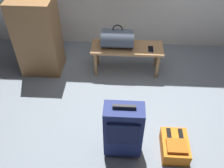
# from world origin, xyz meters

# --- Properties ---
(ground_plane) EXTENTS (6.60, 6.60, 0.00)m
(ground_plane) POSITION_xyz_m (0.00, 0.00, 0.00)
(ground_plane) COLOR slate
(bench) EXTENTS (1.00, 0.36, 0.42)m
(bench) POSITION_xyz_m (-0.14, 0.82, 0.36)
(bench) COLOR #A87A4C
(bench) RESTS_ON ground
(duffel_bag_slate) EXTENTS (0.44, 0.26, 0.34)m
(duffel_bag_slate) POSITION_xyz_m (-0.28, 0.82, 0.55)
(duffel_bag_slate) COLOR #475160
(duffel_bag_slate) RESTS_ON bench
(cell_phone) EXTENTS (0.07, 0.14, 0.01)m
(cell_phone) POSITION_xyz_m (0.18, 0.77, 0.43)
(cell_phone) COLOR #191E4C
(cell_phone) RESTS_ON bench
(suitcase_upright_navy) EXTENTS (0.39, 0.23, 0.73)m
(suitcase_upright_navy) POSITION_xyz_m (-0.16, -0.58, 0.37)
(suitcase_upright_navy) COLOR navy
(suitcase_upright_navy) RESTS_ON ground
(backpack_orange) EXTENTS (0.28, 0.38, 0.21)m
(backpack_orange) POSITION_xyz_m (0.40, -0.55, 0.09)
(backpack_orange) COLOR orange
(backpack_orange) RESTS_ON ground
(side_cabinet) EXTENTS (0.56, 0.44, 1.10)m
(side_cabinet) POSITION_xyz_m (-1.37, 0.80, 0.55)
(side_cabinet) COLOR olive
(side_cabinet) RESTS_ON ground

